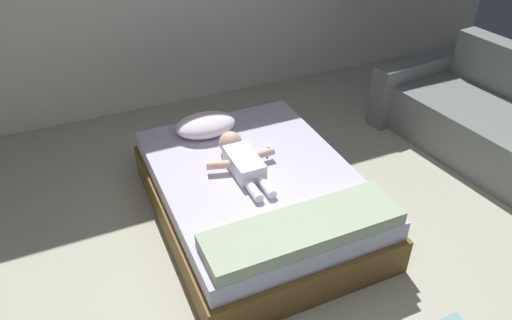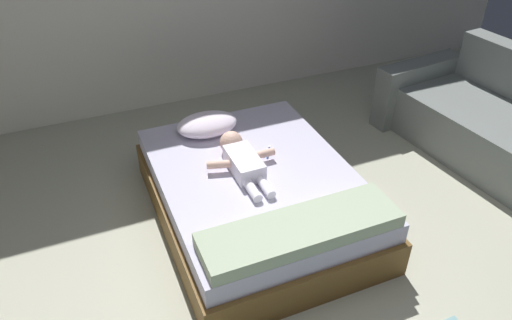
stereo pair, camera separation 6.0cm
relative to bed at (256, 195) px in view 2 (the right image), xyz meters
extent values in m
plane|color=#A9AA94|center=(0.00, -0.95, -0.20)|extent=(8.00, 8.00, 0.00)
cube|color=brown|center=(0.00, 0.00, -0.07)|extent=(1.35, 1.80, 0.27)
cube|color=silver|center=(0.00, 0.00, 0.14)|extent=(1.30, 1.73, 0.15)
ellipsoid|color=white|center=(-0.15, 0.63, 0.28)|extent=(0.47, 0.33, 0.15)
cube|color=white|center=(-0.07, 0.04, 0.27)|extent=(0.19, 0.36, 0.13)
sphere|color=beige|center=(-0.07, 0.30, 0.29)|extent=(0.17, 0.17, 0.17)
cylinder|color=beige|center=(-0.24, 0.10, 0.27)|extent=(0.17, 0.10, 0.06)
cylinder|color=beige|center=(0.10, 0.10, 0.27)|extent=(0.17, 0.06, 0.06)
cylinder|color=white|center=(-0.12, -0.22, 0.24)|extent=(0.06, 0.19, 0.06)
cylinder|color=white|center=(-0.02, -0.22, 0.24)|extent=(0.06, 0.19, 0.06)
cube|color=#3980DD|center=(0.17, 0.17, 0.22)|extent=(0.08, 0.12, 0.01)
cube|color=white|center=(0.21, 0.23, 0.23)|extent=(0.02, 0.03, 0.01)
cube|color=slate|center=(2.12, -0.17, 0.01)|extent=(0.91, 1.78, 0.43)
cube|color=slate|center=(2.01, 0.78, 0.09)|extent=(0.94, 0.30, 0.59)
cube|color=#9EAD8F|center=(0.00, -0.69, 0.26)|extent=(1.22, 0.35, 0.09)
camera|label=1|loc=(-1.11, -2.48, 2.21)|focal=34.03mm
camera|label=2|loc=(-1.06, -2.51, 2.21)|focal=34.03mm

